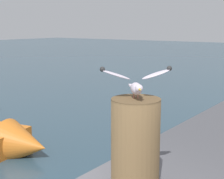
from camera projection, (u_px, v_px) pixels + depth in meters
The scene contains 2 objects.
mooring_post at pixel (135, 144), 2.97m from camera, with size 0.42×0.42×0.81m, color brown.
seagull at pixel (136, 83), 2.86m from camera, with size 0.48×0.51×0.27m.
Camera 1 is at (-1.56, -2.06, 3.12)m, focal length 55.34 mm.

